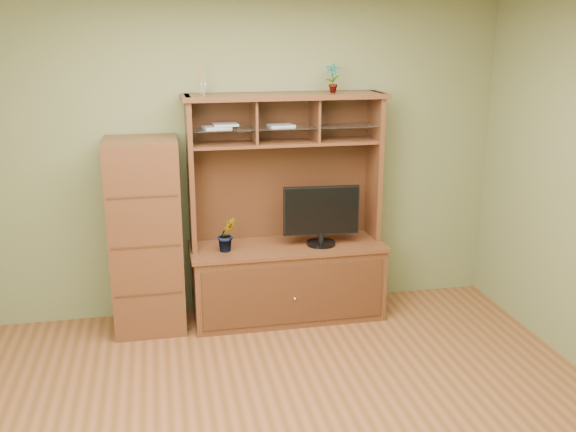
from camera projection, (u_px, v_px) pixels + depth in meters
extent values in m
cube|color=#666D40|center=(241.00, 158.00, 5.43)|extent=(4.50, 0.02, 2.70)
cube|color=#442213|center=(287.00, 282.00, 5.50)|extent=(1.60, 0.55, 0.62)
cube|color=#3C2110|center=(294.00, 295.00, 5.24)|extent=(1.50, 0.01, 0.50)
sphere|color=silver|center=(295.00, 299.00, 5.23)|extent=(0.02, 0.02, 0.02)
cube|color=#442213|center=(287.00, 246.00, 5.41)|extent=(1.64, 0.59, 0.03)
cube|color=#442213|center=(191.00, 174.00, 5.18)|extent=(0.04, 0.35, 1.25)
cube|color=#442213|center=(374.00, 166.00, 5.48)|extent=(0.04, 0.35, 1.25)
cube|color=#3C2110|center=(281.00, 166.00, 5.48)|extent=(1.52, 0.02, 1.25)
cube|color=#442213|center=(285.00, 96.00, 5.16)|extent=(1.66, 0.40, 0.04)
cube|color=#442213|center=(285.00, 143.00, 5.27)|extent=(1.52, 0.32, 0.02)
cube|color=#442213|center=(254.00, 121.00, 5.16)|extent=(0.02, 0.31, 0.35)
cube|color=#442213|center=(315.00, 119.00, 5.26)|extent=(0.02, 0.31, 0.35)
cube|color=silver|center=(285.00, 127.00, 5.22)|extent=(1.50, 0.27, 0.01)
cylinder|color=black|center=(321.00, 243.00, 5.40)|extent=(0.25, 0.25, 0.02)
cylinder|color=black|center=(321.00, 238.00, 5.39)|extent=(0.05, 0.05, 0.08)
cube|color=black|center=(321.00, 211.00, 5.32)|extent=(0.64, 0.09, 0.41)
imported|color=#30551D|center=(227.00, 234.00, 5.21)|extent=(0.18, 0.15, 0.29)
imported|color=#376C26|center=(333.00, 78.00, 5.20)|extent=(0.14, 0.12, 0.23)
cylinder|color=silver|center=(202.00, 89.00, 5.01)|extent=(0.05, 0.05, 0.10)
cylinder|color=#9A6D4D|center=(202.00, 71.00, 4.97)|extent=(0.04, 0.04, 0.18)
cube|color=#A9A9AE|center=(217.00, 127.00, 5.12)|extent=(0.24, 0.19, 0.02)
cube|color=#A9A9AE|center=(225.00, 125.00, 5.13)|extent=(0.20, 0.16, 0.02)
cube|color=#A9A9AE|center=(281.00, 126.00, 5.22)|extent=(0.22, 0.18, 0.02)
cube|color=#442213|center=(146.00, 236.00, 5.16)|extent=(0.57, 0.51, 1.58)
cube|color=#3C2110|center=(149.00, 294.00, 5.03)|extent=(0.53, 0.01, 0.02)
cube|color=#3C2110|center=(146.00, 247.00, 4.92)|extent=(0.53, 0.01, 0.01)
cube|color=#3C2110|center=(142.00, 197.00, 4.81)|extent=(0.53, 0.01, 0.02)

